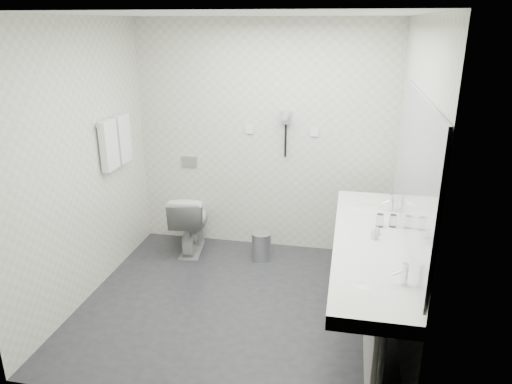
# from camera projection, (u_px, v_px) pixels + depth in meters

# --- Properties ---
(floor) EXTENTS (2.80, 2.80, 0.00)m
(floor) POSITION_uv_depth(u_px,v_px,m) (237.00, 304.00, 4.38)
(floor) COLOR #242529
(floor) RESTS_ON ground
(ceiling) EXTENTS (2.80, 2.80, 0.00)m
(ceiling) POSITION_uv_depth(u_px,v_px,m) (232.00, 14.00, 3.54)
(ceiling) COLOR silver
(ceiling) RESTS_ON wall_back
(wall_back) EXTENTS (2.80, 0.00, 2.80)m
(wall_back) POSITION_uv_depth(u_px,v_px,m) (263.00, 139.00, 5.16)
(wall_back) COLOR silver
(wall_back) RESTS_ON floor
(wall_front) EXTENTS (2.80, 0.00, 2.80)m
(wall_front) POSITION_uv_depth(u_px,v_px,m) (182.00, 240.00, 2.76)
(wall_front) COLOR silver
(wall_front) RESTS_ON floor
(wall_left) EXTENTS (0.00, 2.60, 2.60)m
(wall_left) POSITION_uv_depth(u_px,v_px,m) (81.00, 165.00, 4.22)
(wall_left) COLOR silver
(wall_left) RESTS_ON floor
(wall_right) EXTENTS (0.00, 2.60, 2.60)m
(wall_right) POSITION_uv_depth(u_px,v_px,m) (410.00, 185.00, 3.70)
(wall_right) COLOR silver
(wall_right) RESTS_ON floor
(vanity_counter) EXTENTS (0.55, 2.20, 0.10)m
(vanity_counter) POSITION_uv_depth(u_px,v_px,m) (369.00, 245.00, 3.72)
(vanity_counter) COLOR white
(vanity_counter) RESTS_ON floor
(vanity_panel) EXTENTS (0.03, 2.15, 0.75)m
(vanity_panel) POSITION_uv_depth(u_px,v_px,m) (368.00, 293.00, 3.86)
(vanity_panel) COLOR #999691
(vanity_panel) RESTS_ON floor
(vanity_post_near) EXTENTS (0.06, 0.06, 0.75)m
(vanity_post_near) POSITION_uv_depth(u_px,v_px,m) (377.00, 383.00, 2.89)
(vanity_post_near) COLOR silver
(vanity_post_near) RESTS_ON floor
(vanity_post_far) EXTENTS (0.06, 0.06, 0.75)m
(vanity_post_far) POSITION_uv_depth(u_px,v_px,m) (369.00, 239.00, 4.81)
(vanity_post_far) COLOR silver
(vanity_post_far) RESTS_ON floor
(mirror) EXTENTS (0.02, 2.20, 1.05)m
(mirror) POSITION_uv_depth(u_px,v_px,m) (413.00, 167.00, 3.45)
(mirror) COLOR #B2BCC6
(mirror) RESTS_ON wall_right
(basin_near) EXTENTS (0.40, 0.31, 0.05)m
(basin_near) POSITION_uv_depth(u_px,v_px,m) (372.00, 283.00, 3.11)
(basin_near) COLOR white
(basin_near) RESTS_ON vanity_counter
(basin_far) EXTENTS (0.40, 0.31, 0.05)m
(basin_far) POSITION_uv_depth(u_px,v_px,m) (368.00, 211.00, 4.31)
(basin_far) COLOR white
(basin_far) RESTS_ON vanity_counter
(faucet_near) EXTENTS (0.04, 0.04, 0.15)m
(faucet_near) POSITION_uv_depth(u_px,v_px,m) (405.00, 274.00, 3.04)
(faucet_near) COLOR silver
(faucet_near) RESTS_ON vanity_counter
(faucet_far) EXTENTS (0.04, 0.04, 0.15)m
(faucet_far) POSITION_uv_depth(u_px,v_px,m) (391.00, 203.00, 4.24)
(faucet_far) COLOR silver
(faucet_far) RESTS_ON vanity_counter
(soap_bottle_a) EXTENTS (0.06, 0.06, 0.10)m
(soap_bottle_a) POSITION_uv_depth(u_px,v_px,m) (375.00, 233.00, 3.69)
(soap_bottle_a) COLOR beige
(soap_bottle_a) RESTS_ON vanity_counter
(soap_bottle_b) EXTENTS (0.09, 0.09, 0.09)m
(soap_bottle_b) POSITION_uv_depth(u_px,v_px,m) (376.00, 229.00, 3.78)
(soap_bottle_b) COLOR beige
(soap_bottle_b) RESTS_ON vanity_counter
(glass_left) EXTENTS (0.07, 0.07, 0.10)m
(glass_left) POSITION_uv_depth(u_px,v_px,m) (393.00, 221.00, 3.92)
(glass_left) COLOR silver
(glass_left) RESTS_ON vanity_counter
(glass_right) EXTENTS (0.06, 0.06, 0.11)m
(glass_right) POSITION_uv_depth(u_px,v_px,m) (380.00, 220.00, 3.92)
(glass_right) COLOR silver
(glass_right) RESTS_ON vanity_counter
(toilet) EXTENTS (0.47, 0.72, 0.68)m
(toilet) POSITION_uv_depth(u_px,v_px,m) (190.00, 222.00, 5.31)
(toilet) COLOR white
(toilet) RESTS_ON floor
(flush_plate) EXTENTS (0.18, 0.02, 0.12)m
(flush_plate) POSITION_uv_depth(u_px,v_px,m) (189.00, 162.00, 5.40)
(flush_plate) COLOR #B2B5BA
(flush_plate) RESTS_ON wall_back
(pedal_bin) EXTENTS (0.25, 0.25, 0.30)m
(pedal_bin) POSITION_uv_depth(u_px,v_px,m) (261.00, 247.00, 5.16)
(pedal_bin) COLOR #B2B5BA
(pedal_bin) RESTS_ON floor
(bin_lid) EXTENTS (0.21, 0.21, 0.02)m
(bin_lid) POSITION_uv_depth(u_px,v_px,m) (261.00, 234.00, 5.11)
(bin_lid) COLOR #B2B5BA
(bin_lid) RESTS_ON pedal_bin
(towel_rail) EXTENTS (0.02, 0.62, 0.02)m
(towel_rail) POSITION_uv_depth(u_px,v_px,m) (113.00, 120.00, 4.62)
(towel_rail) COLOR silver
(towel_rail) RESTS_ON wall_left
(towel_near) EXTENTS (0.07, 0.24, 0.48)m
(towel_near) POSITION_uv_depth(u_px,v_px,m) (109.00, 145.00, 4.56)
(towel_near) COLOR white
(towel_near) RESTS_ON towel_rail
(towel_far) EXTENTS (0.07, 0.24, 0.48)m
(towel_far) POSITION_uv_depth(u_px,v_px,m) (122.00, 139.00, 4.82)
(towel_far) COLOR white
(towel_far) RESTS_ON towel_rail
(dryer_cradle) EXTENTS (0.10, 0.04, 0.14)m
(dryer_cradle) POSITION_uv_depth(u_px,v_px,m) (286.00, 117.00, 5.00)
(dryer_cradle) COLOR #9B9CA1
(dryer_cradle) RESTS_ON wall_back
(dryer_barrel) EXTENTS (0.08, 0.14, 0.08)m
(dryer_barrel) POSITION_uv_depth(u_px,v_px,m) (285.00, 116.00, 4.93)
(dryer_barrel) COLOR #9B9CA1
(dryer_barrel) RESTS_ON dryer_cradle
(dryer_cord) EXTENTS (0.02, 0.02, 0.35)m
(dryer_cord) POSITION_uv_depth(u_px,v_px,m) (285.00, 141.00, 5.07)
(dryer_cord) COLOR black
(dryer_cord) RESTS_ON dryer_cradle
(switch_plate_a) EXTENTS (0.09, 0.02, 0.09)m
(switch_plate_a) POSITION_uv_depth(u_px,v_px,m) (249.00, 129.00, 5.14)
(switch_plate_a) COLOR white
(switch_plate_a) RESTS_ON wall_back
(switch_plate_b) EXTENTS (0.09, 0.02, 0.09)m
(switch_plate_b) POSITION_uv_depth(u_px,v_px,m) (314.00, 132.00, 5.01)
(switch_plate_b) COLOR white
(switch_plate_b) RESTS_ON wall_back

